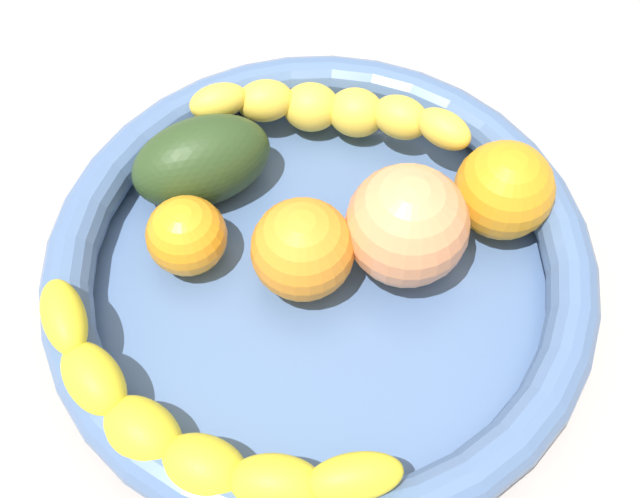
# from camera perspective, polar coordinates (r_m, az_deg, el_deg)

# --- Properties ---
(kitchen_counter) EXTENTS (1.20, 1.20, 0.03)m
(kitchen_counter) POSITION_cam_1_polar(r_m,az_deg,el_deg) (0.52, 0.00, -3.67)
(kitchen_counter) COLOR #A49B95
(kitchen_counter) RESTS_ON ground
(fruit_bowl) EXTENTS (0.35, 0.35, 0.05)m
(fruit_bowl) POSITION_cam_1_polar(r_m,az_deg,el_deg) (0.48, 0.00, -1.40)
(fruit_bowl) COLOR #496595
(fruit_bowl) RESTS_ON kitchen_counter
(banana_draped_left) EXTENTS (0.09, 0.24, 0.05)m
(banana_draped_left) POSITION_cam_1_polar(r_m,az_deg,el_deg) (0.42, -10.40, -13.37)
(banana_draped_left) COLOR yellow
(banana_draped_left) RESTS_ON fruit_bowl
(banana_draped_right) EXTENTS (0.11, 0.18, 0.05)m
(banana_draped_right) POSITION_cam_1_polar(r_m,az_deg,el_deg) (0.53, 0.93, 10.43)
(banana_draped_right) COLOR yellow
(banana_draped_right) RESTS_ON fruit_bowl
(orange_front) EXTENTS (0.06, 0.06, 0.06)m
(orange_front) POSITION_cam_1_polar(r_m,az_deg,el_deg) (0.50, 13.74, 4.34)
(orange_front) COLOR orange
(orange_front) RESTS_ON fruit_bowl
(orange_mid_left) EXTENTS (0.06, 0.06, 0.06)m
(orange_mid_left) POSITION_cam_1_polar(r_m,az_deg,el_deg) (0.46, -1.31, -0.03)
(orange_mid_left) COLOR orange
(orange_mid_left) RESTS_ON fruit_bowl
(orange_mid_right) EXTENTS (0.05, 0.05, 0.05)m
(orange_mid_right) POSITION_cam_1_polar(r_m,az_deg,el_deg) (0.48, -10.06, 0.99)
(orange_mid_right) COLOR orange
(orange_mid_right) RESTS_ON fruit_bowl
(avocado_dark) EXTENTS (0.11, 0.10, 0.06)m
(avocado_dark) POSITION_cam_1_polar(r_m,az_deg,el_deg) (0.51, -8.93, 6.55)
(avocado_dark) COLOR #29401E
(avocado_dark) RESTS_ON fruit_bowl
(peach_blush) EXTENTS (0.08, 0.08, 0.08)m
(peach_blush) POSITION_cam_1_polar(r_m,az_deg,el_deg) (0.47, 6.60, 1.77)
(peach_blush) COLOR #EE9460
(peach_blush) RESTS_ON fruit_bowl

